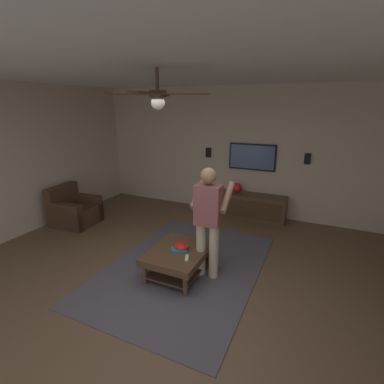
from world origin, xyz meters
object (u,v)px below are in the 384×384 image
Objects in this scene: tv at (252,157)px; coffee_table at (178,256)px; person_standing at (208,217)px; remote_white at (187,258)px; ceiling_fan at (157,97)px; vase_round at (237,188)px; wall_speaker_right at (208,153)px; armchair at (74,211)px; bowl at (181,246)px; book at (179,249)px; media_console at (247,206)px; wall_speaker_left at (307,159)px.

coffee_table is at bearing -6.82° from tv.
person_standing reaches higher than remote_white.
ceiling_fan is (-0.35, 0.06, 2.23)m from coffee_table.
coffee_table is 0.85× the size of ceiling_fan.
vase_round is 1.09m from wall_speaker_right.
armchair is 3.00m from coffee_table.
bowl is 1.01× the size of wall_speaker_right.
book is 1.00× the size of wall_speaker_right.
wall_speaker_right is at bearing -103.64° from media_console.
wall_speaker_right is (2.87, 0.73, 0.92)m from bowl.
ceiling_fan is at bearing -79.77° from remote_white.
wall_speaker_right reaches higher than remote_white.
armchair is at bearing 134.32° from wall_speaker_right.
vase_round is at bearing 99.19° from wall_speaker_left.
wall_speaker_left is at bearing 20.97° from armchair.
wall_speaker_right reaches higher than coffee_table.
vase_round is 1.00× the size of wall_speaker_right.
armchair is at bearing -46.11° from book.
coffee_table is 4.51× the size of bowl.
wall_speaker_left reaches higher than book.
coffee_table is 3.10m from tv.
tv is (2.89, -0.35, 1.05)m from coffee_table.
armchair reaches higher than vase_round.
ceiling_fan is at bearing -168.88° from wall_speaker_right.
person_standing is 7.45× the size of vase_round.
bowl is 0.07m from book.
tv is 4.68× the size of vase_round.
wall_speaker_left is at bearing -27.01° from coffee_table.
media_console is 1.54m from wall_speaker_right.
person_standing reaches higher than media_console.
tv is (0.24, 0.00, 1.07)m from media_console.
person_standing reaches higher than wall_speaker_right.
armchair is at bearing -128.69° from remote_white.
armchair is 5.00m from wall_speaker_left.
wall_speaker_left is at bearing -80.81° from vase_round.
coffee_table is at bearing 177.99° from vase_round.
remote_white is at bearing -137.86° from bowl.
book is at bearing 113.45° from person_standing.
media_console is 1.61m from wall_speaker_left.
armchair reaches higher than coffee_table.
media_console is at bearing -128.18° from book.
ceiling_fan is (-1.11, -2.84, 2.25)m from armchair.
wall_speaker_right is at bearing 14.27° from bowl.
book is at bearing 169.67° from bowl.
vase_round is at bearing -105.80° from wall_speaker_right.
armchair is 3.99× the size of book.
remote_white is at bearing -21.80° from armchair.
book is (-2.67, 0.33, 0.14)m from media_console.
ceiling_fan is at bearing -7.12° from tv.
media_console is 1.65× the size of tv.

